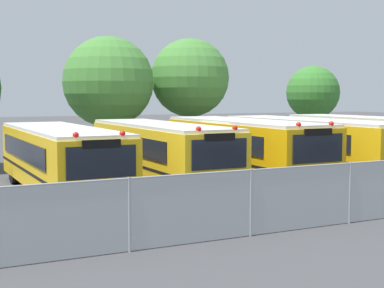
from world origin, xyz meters
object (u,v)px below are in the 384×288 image
Objects in this scene: school_bus_2 at (243,147)px; traffic_cone at (325,202)px; school_bus_3 at (311,144)px; tree_1 at (111,82)px; school_bus_1 at (160,151)px; tree_2 at (190,77)px; school_bus_0 at (60,157)px; school_bus_4 at (373,141)px; tree_3 at (313,92)px.

school_bus_2 is 7.05m from traffic_cone.
tree_1 is at bearing -57.60° from school_bus_3.
school_bus_3 is 17.39× the size of traffic_cone.
school_bus_2 is 10.42m from tree_1.
tree_2 is at bearing -122.12° from school_bus_1.
school_bus_0 is 3.94m from school_bus_1.
school_bus_4 is 1.55× the size of tree_1.
school_bus_1 is at bearing -179.55° from school_bus_0.
school_bus_2 is (3.78, -0.13, 0.04)m from school_bus_1.
tree_1 is at bearing -179.77° from tree_3.
school_bus_1 is 18.14m from tree_3.
school_bus_1 is 11.18m from school_bus_4.
tree_1 reaches higher than school_bus_4.
school_bus_1 is 0.89× the size of school_bus_3.
tree_3 reaches higher than traffic_cone.
school_bus_2 is at bearing 79.34° from traffic_cone.
school_bus_2 is 1.83× the size of tree_3.
tree_2 is (6.09, 9.67, 3.31)m from school_bus_1.
school_bus_3 is at bearing -129.02° from tree_3.
school_bus_1 is 15.57× the size of traffic_cone.
traffic_cone is (1.34, -16.50, -3.99)m from tree_1.
school_bus_0 is at bearing -0.71° from school_bus_3.
school_bus_4 reaches higher than school_bus_1.
school_bus_1 is at bearing -1.15° from school_bus_4.
tree_1 is 1.23× the size of tree_3.
tree_2 reaches higher than school_bus_0.
tree_1 is (-6.27, 9.55, 2.91)m from school_bus_3.
tree_1 is at bearing 94.64° from traffic_cone.
tree_1 is (-10.03, 9.57, 2.90)m from school_bus_4.
school_bus_1 is 0.93× the size of school_bus_4.
school_bus_1 is 1.45× the size of tree_1.
school_bus_4 is (11.18, -0.05, 0.03)m from school_bus_1.
school_bus_1 is 10.03m from tree_1.
tree_1 reaches higher than school_bus_1.
school_bus_0 is 0.94× the size of school_bus_4.
tree_2 is (2.31, 9.80, 3.27)m from school_bus_2.
school_bus_1 is (3.94, 0.06, 0.03)m from school_bus_0.
school_bus_0 is 21.59m from tree_3.
school_bus_4 is 16.68× the size of traffic_cone.
school_bus_2 is at bearing -74.77° from tree_1.
school_bus_2 is 15.19m from tree_3.
tree_3 is at bearing -0.57° from tree_2.
school_bus_3 is 1.99× the size of tree_3.
school_bus_2 reaches higher than school_bus_3.
school_bus_1 is 7.48m from traffic_cone.
tree_1 is at bearing -96.82° from school_bus_1.
traffic_cone is (-8.69, -6.93, -1.08)m from school_bus_4.
school_bus_4 is 1.91× the size of tree_3.
school_bus_3 is 1.62× the size of tree_1.
school_bus_3 is at bearing -177.44° from school_bus_2.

